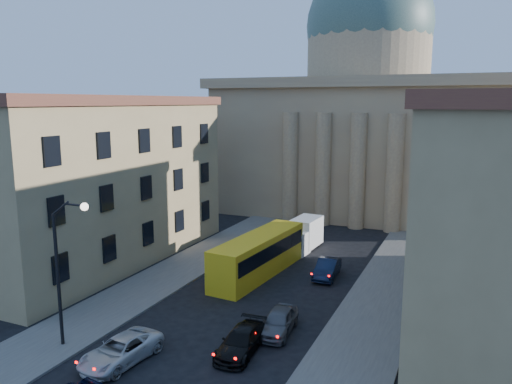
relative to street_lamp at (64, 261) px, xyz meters
The scene contains 11 objects.
sidewalk_left 11.38m from the street_lamp, 98.71° to the left, with size 5.00×60.00×0.15m, color #53504C.
sidewalk_right 19.14m from the street_lamp, 32.88° to the left, with size 5.00×60.00×0.15m, color #53504C.
church 48.43m from the street_lamp, 81.65° to the left, with size 68.02×28.76×36.60m.
building_left 17.36m from the street_lamp, 125.62° to the left, with size 11.60×26.60×14.70m.
street_lamp is the anchor object (origin of this frame).
car_left_mid 5.96m from the street_lamp, ahead, with size 2.34×5.08×1.41m, color silver.
car_right_mid 11.06m from the street_lamp, 20.74° to the left, with size 1.91×4.71×1.37m, color black.
car_right_far 13.27m from the street_lamp, 32.92° to the left, with size 1.76×4.38×1.49m, color #515256.
car_right_distant 21.08m from the street_lamp, 59.43° to the left, with size 1.57×4.50×1.48m, color black.
city_bus 17.20m from the street_lamp, 72.44° to the left, with size 3.73×12.04×3.34m.
box_truck 25.48m from the street_lamp, 75.81° to the left, with size 2.52×5.56×2.97m.
Camera 1 is at (13.96, -12.36, 14.20)m, focal length 35.00 mm.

